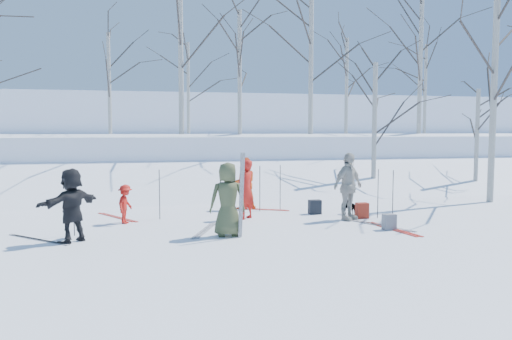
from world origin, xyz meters
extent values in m
plane|color=white|center=(0.00, 0.00, 0.00)|extent=(120.00, 120.00, 0.00)
cube|color=white|center=(0.00, 7.00, 0.15)|extent=(70.00, 9.49, 4.12)
cube|color=white|center=(0.00, 17.00, 1.00)|extent=(70.00, 18.00, 2.20)
cube|color=white|center=(0.00, 38.00, 2.00)|extent=(90.00, 30.00, 6.00)
imported|color=#3F482B|center=(-1.15, -0.76, 0.84)|extent=(0.82, 0.54, 1.67)
imported|color=red|center=(-0.32, 1.32, 0.80)|extent=(0.69, 0.67, 1.60)
imported|color=#DA4410|center=(-0.04, 3.00, 0.78)|extent=(0.77, 0.61, 1.57)
imported|color=red|center=(-3.46, 1.32, 0.50)|extent=(0.57, 0.74, 1.00)
imported|color=beige|center=(2.29, 0.57, 0.90)|extent=(1.13, 0.88, 1.79)
imported|color=black|center=(-4.48, -0.64, 0.79)|extent=(1.37, 1.38, 1.59)
imported|color=black|center=(2.70, 1.30, 0.22)|extent=(0.42, 0.58, 0.45)
cube|color=silver|center=(-0.90, -1.03, 0.95)|extent=(0.11, 0.17, 1.90)
cube|color=silver|center=(-0.87, -0.97, 0.95)|extent=(0.12, 0.23, 1.89)
cylinder|color=black|center=(0.33, 2.47, 0.67)|extent=(0.02, 0.02, 1.34)
cylinder|color=black|center=(-2.59, 1.73, 0.67)|extent=(0.02, 0.02, 1.34)
cylinder|color=black|center=(3.19, 0.63, 0.67)|extent=(0.02, 0.02, 1.34)
cylinder|color=black|center=(3.39, 0.18, 0.67)|extent=(0.02, 0.02, 1.34)
cylinder|color=black|center=(1.01, 2.70, 0.67)|extent=(0.02, 0.02, 1.34)
cylinder|color=black|center=(-4.54, 0.04, 0.67)|extent=(0.02, 0.02, 1.34)
cube|color=maroon|center=(2.77, 0.72, 0.21)|extent=(0.32, 0.22, 0.42)
cube|color=slate|center=(2.74, -0.89, 0.19)|extent=(0.30, 0.20, 0.38)
cube|color=black|center=(1.75, 1.65, 0.20)|extent=(0.34, 0.24, 0.40)
camera|label=1|loc=(-2.91, -11.72, 2.39)|focal=35.00mm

